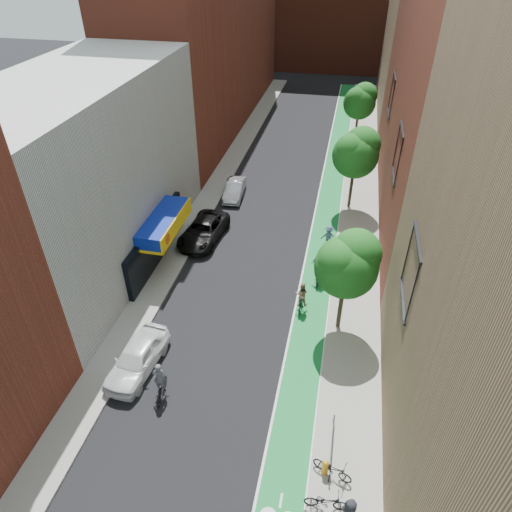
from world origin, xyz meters
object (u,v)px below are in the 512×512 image
Objects in this scene: parked_car_black at (204,231)px; parked_car_silver at (234,190)px; parked_car_white at (137,358)px; fire_hydrant at (325,467)px; cyclist_lead at (161,385)px; cyclist_lane_far at (328,240)px; cyclist_lane_mid at (320,270)px; cyclist_lane_near at (301,299)px.

parked_car_silver is at bearing 90.28° from parked_car_black.
parked_car_white is 5.66× the size of fire_hydrant.
parked_car_white reaches higher than parked_car_black.
parked_car_white reaches higher than fire_hydrant.
cyclist_lead is 1.06× the size of cyclist_lane_far.
parked_car_silver is at bearing -93.35° from cyclist_lead.
cyclist_lane_far is 2.51× the size of fire_hydrant.
parked_car_black is 2.49× the size of cyclist_lead.
parked_car_white is 10.63m from fire_hydrant.
cyclist_lead is at bearing 62.53° from cyclist_lane_mid.
parked_car_silver is 2.12× the size of cyclist_lane_near.
cyclist_lead is at bearing -90.35° from parked_car_silver.
cyclist_lead is 0.96× the size of cyclist_lane_mid.
cyclist_lane_far is at bearing 60.90° from parked_car_white.
cyclist_lane_mid is (8.73, -3.12, 0.09)m from parked_car_black.
cyclist_lead is (1.80, -1.35, -0.05)m from parked_car_white.
cyclist_lane_near is 2.38× the size of fire_hydrant.
parked_car_white reaches higher than parked_car_silver.
fire_hydrant is at bearing 156.31° from cyclist_lead.
cyclist_lane_mid is 3.50m from cyclist_lane_far.
cyclist_lane_far is 16.45m from fire_hydrant.
parked_car_silver is 14.76m from cyclist_lane_near.
cyclist_lane_mid reaches higher than parked_car_silver.
fire_hydrant is (9.58, -22.81, -0.09)m from parked_car_silver.
cyclist_lane_near reaches higher than parked_car_white.
cyclist_lead reaches higher than cyclist_lane_far.
parked_car_silver is at bearing 112.79° from fire_hydrant.
cyclist_lane_far is (8.37, -6.40, 0.22)m from parked_car_silver.
parked_car_white is 1.12× the size of parked_car_silver.
parked_car_black is 2.64× the size of cyclist_lane_far.
cyclist_lane_near reaches higher than parked_car_black.
cyclist_lead is at bearing 163.67° from fire_hydrant.
parked_car_white is at bearing 41.33° from cyclist_lane_near.
parked_car_white is 12.30m from parked_car_black.
parked_car_black is 9.00m from cyclist_lane_far.
cyclist_lane_far is at bearing -97.27° from cyclist_lane_near.
parked_car_black reaches higher than fire_hydrant.
parked_car_black is 13.80m from cyclist_lead.
cyclist_lane_near is at bearing -64.71° from parked_car_silver.
cyclist_lead is 1.12× the size of cyclist_lane_near.
cyclist_lane_near is 0.95× the size of cyclist_lane_far.
parked_car_white is at bearing -83.32° from parked_car_black.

